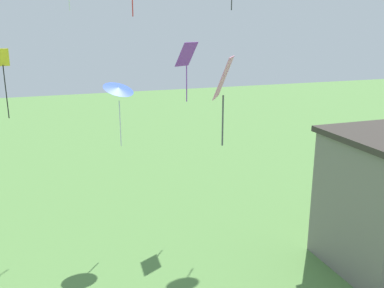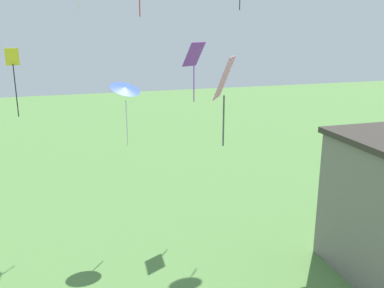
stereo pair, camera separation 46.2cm
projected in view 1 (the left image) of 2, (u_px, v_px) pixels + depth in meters
name	position (u px, v px, depth m)	size (l,w,h in m)	color
kite_yellow_diamond	(4.00, 71.00, 19.49)	(0.63, 0.33, 3.21)	yellow
kite_blue_delta	(119.00, 89.00, 18.53)	(1.81, 1.79, 2.89)	blue
kite_purple_streamer	(187.00, 59.00, 20.09)	(1.14, 1.04, 2.81)	purple
kite_pink_diamond	(223.00, 84.00, 12.21)	(0.89, 1.02, 2.61)	pink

